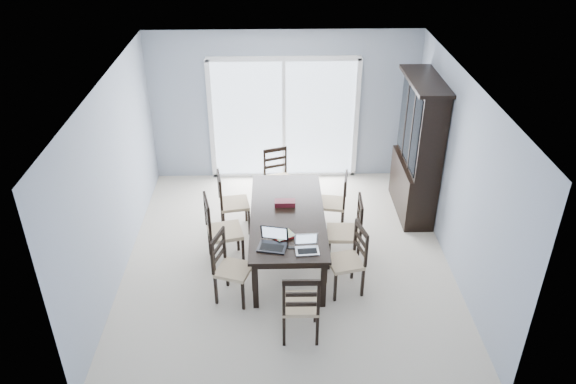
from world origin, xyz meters
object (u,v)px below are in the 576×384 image
hot_tub (273,126)px  dining_table (287,218)px  chair_end_near (301,300)px  game_box (285,203)px  cell_phone (292,248)px  chair_right_mid (351,224)px  chair_left_far (228,196)px  chair_right_far (338,196)px  chair_right_near (352,252)px  china_hutch (418,150)px  chair_left_mid (217,224)px  laptop_silver (307,248)px  laptop_dark (272,244)px  chair_left_near (227,260)px  chair_end_far (277,171)px

hot_tub → dining_table: bearing=-86.9°
chair_end_near → game_box: size_ratio=3.92×
chair_end_near → cell_phone: chair_end_near is taller
dining_table → chair_right_mid: chair_right_mid is taller
chair_left_far → chair_right_far: 1.64m
chair_right_near → hot_tub: 4.48m
chair_end_near → china_hutch: bearing=56.5°
chair_left_far → game_box: (0.84, -0.54, 0.20)m
chair_left_mid → laptop_silver: size_ratio=4.02×
china_hutch → chair_right_mid: 1.82m
chair_right_near → cell_phone: bearing=85.4°
dining_table → chair_right_near: bearing=-39.5°
chair_right_mid → laptop_dark: (-1.07, -0.71, 0.20)m
cell_phone → chair_left_far: bearing=127.4°
chair_left_near → chair_right_far: 2.18m
chair_right_mid → chair_end_near: 1.68m
laptop_dark → game_box: 1.02m
chair_end_near → hot_tub: size_ratio=0.58×
chair_left_far → laptop_silver: (1.09, -1.62, 0.21)m
chair_end_near → cell_phone: size_ratio=11.02×
chair_right_mid → laptop_dark: chair_right_mid is taller
china_hutch → hot_tub: (-2.22, 2.45, -0.64)m
chair_right_far → dining_table: bearing=144.5°
chair_left_near → hot_tub: 4.52m
chair_left_mid → chair_left_far: chair_left_mid is taller
chair_right_mid → chair_left_mid: bearing=91.8°
laptop_dark → hot_tub: (0.01, 4.48, -0.38)m
chair_right_far → chair_end_far: 1.22m
laptop_dark → hot_tub: size_ratio=0.20×
chair_left_far → cell_phone: bearing=20.8°
chair_right_mid → chair_end_near: bearing=155.9°
laptop_dark → hot_tub: laptop_dark is taller
chair_right_near → laptop_dark: chair_right_near is taller
laptop_silver → hot_tub: size_ratio=0.16×
china_hutch → chair_left_near: size_ratio=2.04×
laptop_dark → laptop_silver: (0.43, -0.09, -0.01)m
chair_end_near → laptop_silver: chair_end_near is taller
chair_left_far → game_box: bearing=47.9°
china_hutch → chair_left_near: 3.50m
china_hutch → chair_right_near: (-1.22, -1.92, -0.49)m
chair_left_near → chair_right_mid: chair_right_mid is taller
chair_right_near → dining_table: bearing=36.8°
chair_right_mid → laptop_silver: chair_right_mid is taller
laptop_silver → china_hutch: bearing=46.2°
chair_right_near → cell_phone: size_ratio=10.73×
china_hutch → laptop_dark: china_hutch is taller
chair_left_far → chair_end_far: bearing=128.6°
china_hutch → chair_end_near: 3.45m
chair_left_near → chair_left_mid: chair_left_mid is taller
chair_right_mid → hot_tub: (-1.06, 3.77, -0.18)m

